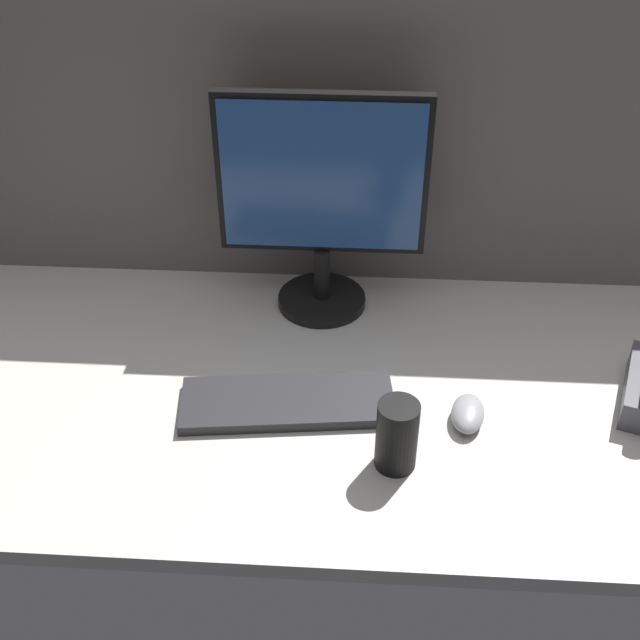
% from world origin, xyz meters
% --- Properties ---
extents(ground_plane, '(1.80, 0.80, 0.03)m').
position_xyz_m(ground_plane, '(0.00, 0.00, -0.01)').
color(ground_plane, beige).
extents(cubicle_wall_back, '(1.80, 0.05, 0.60)m').
position_xyz_m(cubicle_wall_back, '(0.00, 0.38, 0.30)').
color(cubicle_wall_back, slate).
rests_on(cubicle_wall_back, ground_plane).
extents(monitor, '(0.40, 0.18, 0.45)m').
position_xyz_m(monitor, '(-0.13, 0.25, 0.24)').
color(monitor, black).
rests_on(monitor, ground_plane).
extents(keyboard, '(0.38, 0.17, 0.02)m').
position_xyz_m(keyboard, '(-0.17, -0.07, 0.01)').
color(keyboard, '#262628').
rests_on(keyboard, ground_plane).
extents(mouse, '(0.07, 0.10, 0.03)m').
position_xyz_m(mouse, '(0.14, -0.09, 0.02)').
color(mouse, '#99999E').
rests_on(mouse, ground_plane).
extents(mug_black_travel, '(0.07, 0.07, 0.13)m').
position_xyz_m(mug_black_travel, '(0.01, -0.19, 0.06)').
color(mug_black_travel, black).
rests_on(mug_black_travel, ground_plane).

